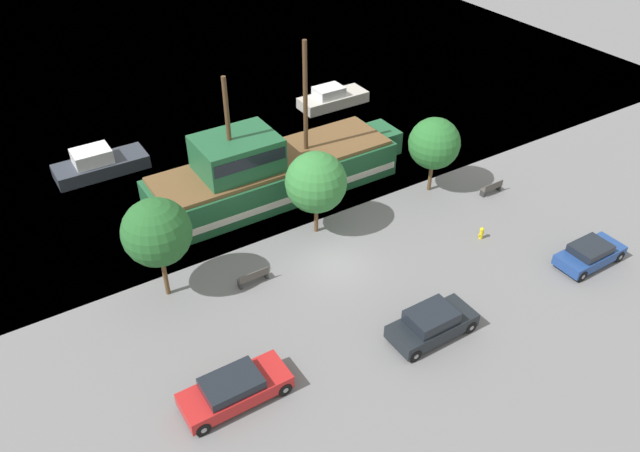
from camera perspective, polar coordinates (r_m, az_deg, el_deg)
ground_plane at (r=34.68m, az=1.26°, el=-3.44°), size 160.00×160.00×0.00m
water_surface at (r=71.38m, az=-19.29°, el=16.19°), size 80.00×80.00×0.00m
pirate_ship at (r=39.63m, az=-4.59°, el=5.00°), size 17.37×4.71×9.63m
moored_boat_dockside at (r=51.75m, az=1.13°, el=11.62°), size 5.70×2.18×1.64m
moored_boat_outer at (r=44.81m, az=-19.54°, el=5.38°), size 6.10×2.39×1.86m
parked_car_curb_front at (r=30.61m, az=10.20°, el=-8.77°), size 4.38×1.94×1.56m
parked_car_curb_mid at (r=37.36m, az=23.44°, el=-2.35°), size 4.06×1.82×1.30m
parked_car_curb_rear at (r=27.85m, az=-7.81°, el=-14.55°), size 4.78×1.97×1.35m
fire_hydrant at (r=37.44m, az=14.55°, el=-0.59°), size 0.42×0.25×0.76m
bench_promenade_east at (r=33.32m, az=-6.12°, el=-4.65°), size 1.69×0.45×0.85m
bench_promenade_west at (r=41.68m, az=15.44°, el=3.39°), size 1.55×0.45×0.85m
tree_row_east at (r=31.33m, az=-14.70°, el=-0.57°), size 3.46×3.46×5.71m
tree_row_mideast at (r=35.17m, az=-0.37°, el=4.01°), size 3.54×3.54×5.17m
tree_row_midwest at (r=39.74m, az=10.41°, el=7.43°), size 3.25×3.25×5.02m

